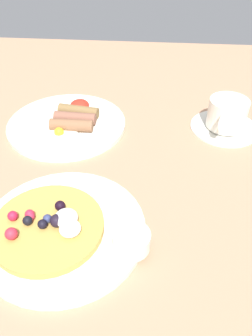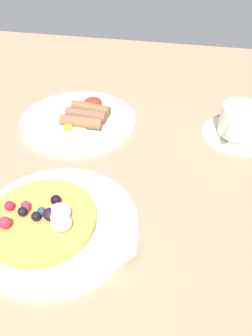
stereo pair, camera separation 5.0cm
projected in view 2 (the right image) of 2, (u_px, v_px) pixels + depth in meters
The scene contains 8 objects.
ground_plane at pixel (115, 207), 56.14cm from camera, with size 173.29×149.02×3.00cm, color #A67B5D.
pancake_plate at pixel (57, 223), 50.74cm from camera, with size 24.80×24.80×1.07cm, color white.
pancake_with_berries at pixel (43, 218), 49.58cm from camera, with size 16.59×16.59×3.27cm.
syrup_ramekin at pixel (120, 240), 45.87cm from camera, with size 5.29×5.29×2.77cm.
breakfast_plate at pixel (78, 121), 72.95cm from camera, with size 25.28×25.28×1.03cm, color white.
fried_breakfast at pixel (85, 115), 71.72cm from camera, with size 10.77×15.70×2.68cm.
coffee_saucer at pixel (236, 134), 69.36cm from camera, with size 14.33×14.33×0.81cm, color white.
coffee_cup at pixel (240, 120), 66.99cm from camera, with size 8.09×10.77×5.97cm.
Camera 2 is at (9.68, -37.45, 39.76)cm, focal length 35.58 mm.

